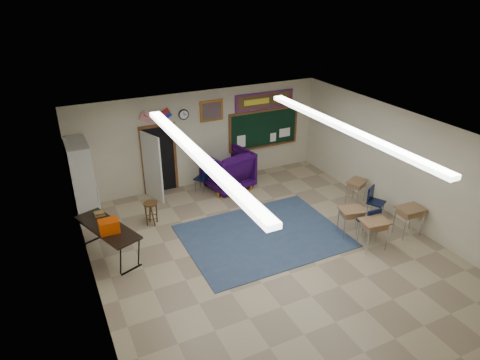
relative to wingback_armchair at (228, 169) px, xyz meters
name	(u,v)px	position (x,y,z in m)	size (l,w,h in m)	color
floor	(272,255)	(-0.56, -3.81, -0.61)	(9.00, 9.00, 0.00)	tan
back_wall	(202,138)	(-0.56, 0.69, 0.89)	(8.00, 0.04, 3.00)	beige
front_wall	(435,336)	(-0.56, -8.31, 0.89)	(8.00, 0.04, 3.00)	beige
left_wall	(91,244)	(-4.56, -3.81, 0.89)	(0.04, 9.00, 3.00)	beige
right_wall	(406,168)	(3.44, -3.81, 0.89)	(0.04, 9.00, 3.00)	beige
ceiling	(277,137)	(-0.56, -3.81, 2.39)	(8.00, 9.00, 0.04)	silver
area_rug	(263,236)	(-0.36, -3.01, -0.60)	(4.00, 3.00, 0.02)	#334762
fluorescent_strips	(277,140)	(-0.56, -3.81, 2.33)	(3.86, 6.00, 0.10)	white
doorway	(157,161)	(-2.06, 0.54, 0.44)	(1.10, 0.89, 2.16)	black
chalkboard	(264,130)	(1.64, 0.65, 0.85)	(2.55, 0.14, 1.30)	brown
bulletin_board	(265,101)	(1.64, 0.65, 1.84)	(2.10, 0.05, 0.55)	#B5150F
framed_art_print	(212,111)	(-0.21, 0.65, 1.74)	(0.75, 0.05, 0.65)	#AA6920
wall_clock	(184,115)	(-1.11, 0.65, 1.74)	(0.32, 0.05, 0.32)	black
wall_flags	(156,114)	(-1.96, 0.63, 1.87)	(1.16, 0.06, 0.70)	red
storage_cabinet	(82,181)	(-4.28, 0.04, 0.48)	(0.59, 1.25, 2.20)	beige
wingback_armchair	(228,169)	(0.00, 0.00, 0.00)	(1.31, 1.35, 1.23)	#1F0534
student_chair_reading	(202,179)	(-0.84, 0.10, -0.21)	(0.40, 0.40, 0.81)	black
student_chair_desk_a	(368,222)	(1.99, -4.20, -0.17)	(0.45, 0.45, 0.89)	black
student_chair_desk_b	(376,203)	(2.88, -3.52, -0.17)	(0.44, 0.44, 0.88)	black
student_desk_front_left	(351,220)	(1.70, -3.90, -0.20)	(0.71, 0.60, 0.75)	olive
student_desk_front_right	(356,190)	(2.95, -2.60, -0.22)	(0.72, 0.65, 0.71)	olive
student_desk_back_left	(373,233)	(1.77, -4.64, -0.17)	(0.71, 0.57, 0.79)	olive
student_desk_back_right	(408,220)	(3.01, -4.56, -0.17)	(0.69, 0.54, 0.79)	olive
folding_table	(109,240)	(-4.06, -2.13, -0.17)	(1.29, 2.05, 1.11)	black
wooden_stool	(151,213)	(-2.78, -1.15, -0.28)	(0.37, 0.37, 0.65)	#4E3417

